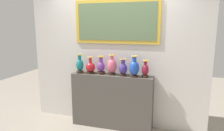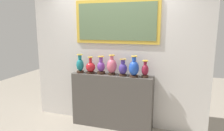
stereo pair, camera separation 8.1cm
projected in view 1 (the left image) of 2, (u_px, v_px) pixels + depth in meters
ground_plane at (112, 126)px, 3.95m from camera, size 9.39×9.39×0.00m
display_shelf at (112, 101)px, 3.85m from camera, size 1.50×0.30×1.01m
back_wall at (115, 42)px, 3.85m from camera, size 3.39×0.14×3.13m
vase_teal at (80, 65)px, 3.86m from camera, size 0.14×0.14×0.36m
vase_crimson at (90, 67)px, 3.83m from camera, size 0.17×0.17×0.31m
vase_violet at (101, 67)px, 3.78m from camera, size 0.15×0.15×0.33m
vase_rose at (112, 66)px, 3.72m from camera, size 0.18×0.18×0.36m
vase_indigo at (123, 68)px, 3.64m from camera, size 0.15×0.15×0.31m
vase_sapphire at (134, 68)px, 3.56m from camera, size 0.18×0.18×0.37m
vase_burgundy at (145, 70)px, 3.53m from camera, size 0.12×0.12×0.30m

